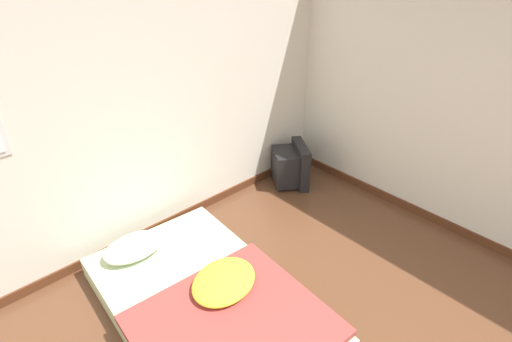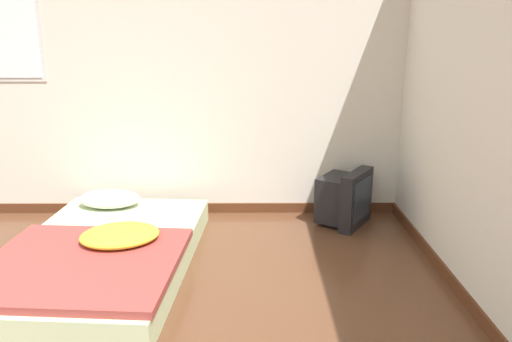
# 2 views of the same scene
# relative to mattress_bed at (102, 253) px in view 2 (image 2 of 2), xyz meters

# --- Properties ---
(wall_back) EXTENTS (7.46, 0.08, 2.60)m
(wall_back) POSITION_rel_mattress_bed_xyz_m (-0.14, 1.19, 1.17)
(wall_back) COLOR silver
(wall_back) RESTS_ON ground_plane
(mattress_bed) EXTENTS (1.35, 2.05, 0.33)m
(mattress_bed) POSITION_rel_mattress_bed_xyz_m (0.00, 0.00, 0.00)
(mattress_bed) COLOR beige
(mattress_bed) RESTS_ON ground_plane
(crt_tv) EXTENTS (0.54, 0.56, 0.49)m
(crt_tv) POSITION_rel_mattress_bed_xyz_m (1.88, 0.86, 0.11)
(crt_tv) COLOR black
(crt_tv) RESTS_ON ground_plane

